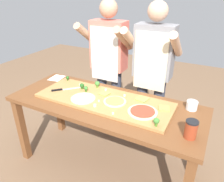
{
  "coord_description": "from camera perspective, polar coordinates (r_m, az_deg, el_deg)",
  "views": [
    {
      "loc": [
        0.89,
        -1.54,
        1.8
      ],
      "look_at": [
        0.06,
        0.05,
        0.91
      ],
      "focal_mm": 34.51,
      "sensor_mm": 36.0,
      "label": 1
    }
  ],
  "objects": [
    {
      "name": "pizza_whole_white_garlic",
      "position": [
        2.06,
        -7.66,
        -1.91
      ],
      "size": [
        0.23,
        0.23,
        0.02
      ],
      "color": "beige",
      "rests_on": "cutting_board"
    },
    {
      "name": "pizza_whole_pesto_green",
      "position": [
        1.99,
        0.75,
        -2.76
      ],
      "size": [
        0.21,
        0.21,
        0.02
      ],
      "color": "beige",
      "rests_on": "cutting_board"
    },
    {
      "name": "sauce_jar",
      "position": [
        1.66,
        20.19,
        -9.51
      ],
      "size": [
        0.09,
        0.09,
        0.14
      ],
      "color": "#99381E",
      "rests_on": "prep_table"
    },
    {
      "name": "cheese_crumble_b",
      "position": [
        2.2,
        -1.66,
        0.34
      ],
      "size": [
        0.02,
        0.02,
        0.02
      ],
      "primitive_type": "cube",
      "rotation": [
        0.0,
        0.0,
        0.1
      ],
      "color": "silver",
      "rests_on": "cutting_board"
    },
    {
      "name": "pizza_whole_tomato_red",
      "position": [
        1.85,
        8.1,
        -5.43
      ],
      "size": [
        0.25,
        0.25,
        0.02
      ],
      "color": "beige",
      "rests_on": "cutting_board"
    },
    {
      "name": "flour_cup",
      "position": [
        2.04,
        20.39,
        -3.68
      ],
      "size": [
        0.1,
        0.1,
        0.08
      ],
      "color": "white",
      "rests_on": "prep_table"
    },
    {
      "name": "broccoli_floret_back_right",
      "position": [
        1.68,
        11.68,
        -7.83
      ],
      "size": [
        0.05,
        0.05,
        0.07
      ],
      "color": "#487A23",
      "rests_on": "cutting_board"
    },
    {
      "name": "broccoli_floret_back_mid",
      "position": [
        2.48,
        -11.7,
        3.43
      ],
      "size": [
        0.04,
        0.04,
        0.05
      ],
      "color": "#2C5915",
      "rests_on": "cutting_board"
    },
    {
      "name": "chefs_knife",
      "position": [
        2.27,
        -12.95,
        0.42
      ],
      "size": [
        0.23,
        0.24,
        0.02
      ],
      "color": "#B7BABF",
      "rests_on": "cutting_board"
    },
    {
      "name": "cheese_crumble_d",
      "position": [
        2.34,
        -8.45,
        1.67
      ],
      "size": [
        0.02,
        0.02,
        0.02
      ],
      "primitive_type": "cube",
      "rotation": [
        0.0,
        0.0,
        0.55
      ],
      "color": "white",
      "rests_on": "cutting_board"
    },
    {
      "name": "pizza_slice_center",
      "position": [
        1.94,
        13.62,
        -4.45
      ],
      "size": [
        0.11,
        0.11,
        0.01
      ],
      "primitive_type": "cube",
      "rotation": [
        0.0,
        0.0,
        0.29
      ],
      "color": "#899E4C",
      "rests_on": "cutting_board"
    },
    {
      "name": "cheese_crumble_c",
      "position": [
        2.0,
        -3.53,
        -2.59
      ],
      "size": [
        0.02,
        0.02,
        0.01
      ],
      "primitive_type": "cube",
      "rotation": [
        0.0,
        0.0,
        0.68
      ],
      "color": "white",
      "rests_on": "cutting_board"
    },
    {
      "name": "cheese_crumble_e",
      "position": [
        2.09,
        3.34,
        -1.2
      ],
      "size": [
        0.02,
        0.02,
        0.02
      ],
      "primitive_type": "cube",
      "rotation": [
        0.0,
        0.0,
        0.28
      ],
      "color": "white",
      "rests_on": "cutting_board"
    },
    {
      "name": "pizza_slice_near_right",
      "position": [
        2.05,
        7.98,
        -2.14
      ],
      "size": [
        0.12,
        0.12,
        0.01
      ],
      "primitive_type": "cube",
      "rotation": [
        0.0,
        0.0,
        -0.17
      ],
      "color": "#899E4C",
      "rests_on": "cutting_board"
    },
    {
      "name": "cook_left",
      "position": [
        2.54,
        -0.92,
        8.06
      ],
      "size": [
        0.54,
        0.39,
        1.67
      ],
      "color": "#333847",
      "rests_on": "ground"
    },
    {
      "name": "ground_plane",
      "position": [
        2.53,
        -1.7,
        -18.99
      ],
      "size": [
        8.0,
        8.0,
        0.0
      ],
      "primitive_type": "plane",
      "color": "brown"
    },
    {
      "name": "broccoli_floret_center_left",
      "position": [
        2.26,
        -3.92,
        1.92
      ],
      "size": [
        0.05,
        0.05,
        0.07
      ],
      "color": "#487A23",
      "rests_on": "cutting_board"
    },
    {
      "name": "broccoli_floret_center_right",
      "position": [
        2.18,
        -6.96,
        0.72
      ],
      "size": [
        0.04,
        0.04,
        0.06
      ],
      "color": "#3F7220",
      "rests_on": "cutting_board"
    },
    {
      "name": "prep_table",
      "position": [
        2.09,
        -1.96,
        -5.54
      ],
      "size": [
        1.85,
        0.73,
        0.8
      ],
      "color": "brown",
      "rests_on": "ground"
    },
    {
      "name": "cutting_board",
      "position": [
        2.05,
        -2.28,
        -2.36
      ],
      "size": [
        1.3,
        0.48,
        0.03
      ],
      "primitive_type": "cube",
      "color": "#B27F47",
      "rests_on": "prep_table"
    },
    {
      "name": "broccoli_floret_front_right",
      "position": [
        2.24,
        -7.96,
        1.41
      ],
      "size": [
        0.05,
        0.05,
        0.06
      ],
      "color": "#2C5915",
      "rests_on": "cutting_board"
    },
    {
      "name": "cheese_crumble_f",
      "position": [
        1.81,
        0.25,
        -5.92
      ],
      "size": [
        0.02,
        0.02,
        0.02
      ],
      "primitive_type": "cube",
      "rotation": [
        0.0,
        0.0,
        0.72
      ],
      "color": "white",
      "rests_on": "cutting_board"
    },
    {
      "name": "cook_right",
      "position": [
        2.35,
        10.7,
        6.01
      ],
      "size": [
        0.54,
        0.39,
        1.67
      ],
      "color": "#333847",
      "rests_on": "ground"
    },
    {
      "name": "pizza_slice_far_left",
      "position": [
        2.13,
        -2.0,
        -0.72
      ],
      "size": [
        0.1,
        0.1,
        0.01
      ],
      "primitive_type": "cube",
      "rotation": [
        0.0,
        0.0,
        -0.17
      ],
      "color": "#899E4C",
      "rests_on": "cutting_board"
    },
    {
      "name": "recipe_note",
      "position": [
        2.65,
        -14.42,
        3.38
      ],
      "size": [
        0.16,
        0.2,
        0.0
      ],
      "primitive_type": "cube",
      "rotation": [
        0.0,
        0.0,
        0.14
      ],
      "color": "white",
      "rests_on": "prep_table"
    },
    {
      "name": "cheese_crumble_a",
      "position": [
        1.92,
        -4.52,
        -3.83
      ],
      "size": [
        0.03,
        0.03,
        0.02
      ],
      "primitive_type": "cube",
      "rotation": [
        0.0,
        0.0,
        0.35
      ],
      "color": "white",
      "rests_on": "cutting_board"
    }
  ]
}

